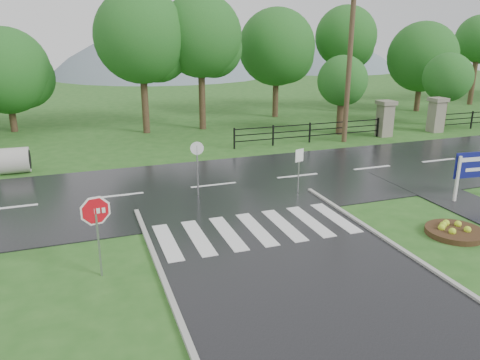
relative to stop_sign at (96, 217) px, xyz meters
name	(u,v)px	position (x,y,z in m)	size (l,w,h in m)	color
ground	(333,311)	(5.07, -3.62, -1.71)	(120.00, 120.00, 0.00)	#285B1E
main_road	(214,186)	(5.07, 6.38, -1.71)	(90.00, 8.00, 0.04)	black
walkway	(478,210)	(13.57, 0.38, -1.71)	(2.20, 11.00, 0.04)	#242427
crosswalk	(256,229)	(5.07, 1.38, -1.65)	(6.50, 2.80, 0.02)	silver
pillar_west	(385,118)	(18.07, 12.38, -0.53)	(1.00, 1.00, 2.24)	gray
pillar_east	(436,114)	(22.07, 12.38, -0.53)	(1.00, 1.00, 2.24)	gray
fence_west	(310,131)	(12.82, 12.38, -0.98)	(9.58, 0.08, 1.20)	black
hills	(139,173)	(8.56, 61.38, -17.24)	(102.00, 48.00, 48.00)	slate
treeline	(171,125)	(6.07, 20.38, -1.71)	(83.20, 5.20, 10.00)	#1B581C
stop_sign	(96,217)	(0.00, 0.00, 0.00)	(1.06, 0.23, 2.43)	#939399
estate_billboard	(480,167)	(14.36, 1.33, -0.37)	(2.21, 0.27, 1.94)	silver
flower_bed	(455,231)	(11.07, -1.10, -1.57)	(1.86, 1.86, 0.37)	#332111
reg_sign_small	(299,162)	(7.99, 4.17, -0.33)	(0.41, 0.15, 1.91)	#939399
reg_sign_round	(197,162)	(4.11, 5.31, -0.28)	(0.51, 0.15, 2.26)	#939399
utility_pole_east	(349,66)	(14.90, 11.88, 2.76)	(1.56, 0.35, 8.79)	#473523
entrance_tree_left	(342,81)	(15.76, 13.88, 1.67)	(3.13, 3.13, 4.97)	#3D2B1C
entrance_tree_right	(448,78)	(24.00, 13.88, 1.61)	(3.31, 3.31, 5.00)	#3D2B1C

